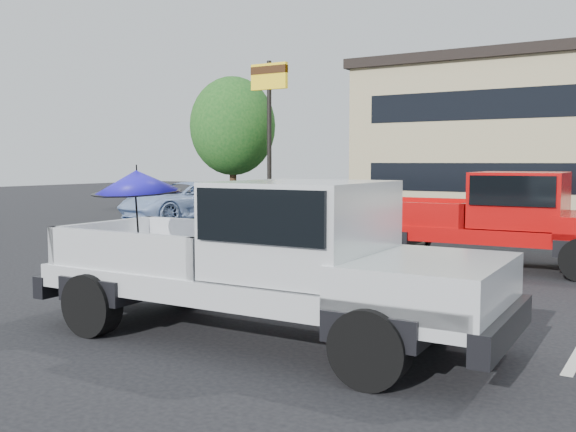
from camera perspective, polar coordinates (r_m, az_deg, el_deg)
name	(u,v)px	position (r m, az deg, el deg)	size (l,w,h in m)	color
ground	(322,325)	(8.39, 3.00, -9.62)	(90.00, 90.00, 0.00)	black
stripe_left	(228,278)	(11.63, -5.31, -5.53)	(0.12, 5.00, 0.01)	silver
motel_sign	(269,96)	(25.42, -1.68, 10.62)	(1.60, 0.22, 6.00)	black
tree_left	(233,126)	(30.08, -4.94, 7.95)	(3.96, 3.96, 6.02)	#332114
silver_pickup	(285,253)	(7.37, -0.31, -3.29)	(5.74, 2.24, 2.06)	black
red_pickup	(511,216)	(13.37, 19.17, 0.03)	(5.83, 2.34, 1.89)	black
silver_sedan	(326,216)	(15.52, 3.42, 0.03)	(1.68, 4.80, 1.58)	silver
blue_suv	(186,201)	(23.32, -9.09, 1.33)	(2.28, 4.94, 1.37)	#96B2E0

